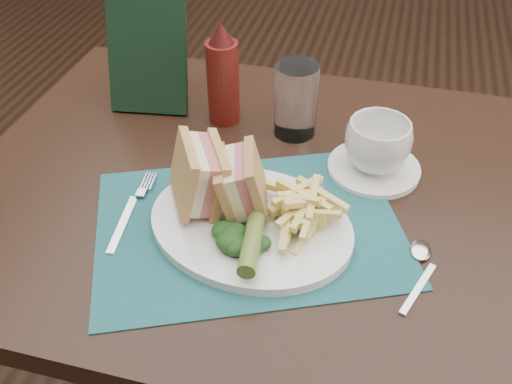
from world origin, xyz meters
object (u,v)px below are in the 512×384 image
plate (251,225)px  drinking_glass (296,100)px  check_presenter (147,48)px  placemat (249,226)px  ketchup_bottle (223,74)px  sandwich_half_b (227,182)px  table_main (247,324)px  saucer (374,168)px  sandwich_half_a (184,177)px  coffee_cup (378,145)px

plate → drinking_glass: size_ratio=2.31×
check_presenter → drinking_glass: bearing=-14.1°
placemat → ketchup_bottle: 0.31m
sandwich_half_b → ketchup_bottle: 0.26m
table_main → plate: plate is taller
check_presenter → sandwich_half_b: bearing=-58.1°
placemat → plate: bearing=-47.0°
sandwich_half_b → check_presenter: 0.36m
saucer → table_main: bearing=-158.6°
saucer → drinking_glass: 0.18m
table_main → ketchup_bottle: 0.50m
sandwich_half_b → drinking_glass: 0.25m
sandwich_half_b → check_presenter: bearing=114.6°
table_main → saucer: 0.43m
placemat → sandwich_half_b: size_ratio=4.66×
drinking_glass → ketchup_bottle: 0.14m
plate → ketchup_bottle: bearing=125.6°
plate → sandwich_half_b: (-0.04, 0.02, 0.06)m
saucer → check_presenter: check_presenter is taller
sandwich_half_a → coffee_cup: sandwich_half_a is taller
table_main → ketchup_bottle: ketchup_bottle is taller
table_main → drinking_glass: bearing=72.4°
drinking_glass → ketchup_bottle: (-0.13, 0.01, 0.03)m
sandwich_half_a → check_presenter: bearing=91.5°
table_main → placemat: bearing=-71.5°
sandwich_half_a → drinking_glass: 0.27m
table_main → sandwich_half_a: size_ratio=8.66×
table_main → placemat: placemat is taller
table_main → check_presenter: bearing=141.4°
placemat → check_presenter: size_ratio=1.87×
plate → sandwich_half_a: sandwich_half_a is taller
saucer → check_presenter: bearing=166.0°
sandwich_half_b → plate: bearing=-42.4°
coffee_cup → ketchup_bottle: bearing=162.9°
saucer → ketchup_bottle: size_ratio=0.81×
saucer → ketchup_bottle: 0.31m
table_main → placemat: 0.39m
ketchup_bottle → table_main: bearing=-62.9°
coffee_cup → check_presenter: bearing=166.0°
sandwich_half_a → drinking_glass: drinking_glass is taller
sandwich_half_b → saucer: sandwich_half_b is taller
sandwich_half_a → ketchup_bottle: size_ratio=0.56×
table_main → check_presenter: size_ratio=3.85×
drinking_glass → ketchup_bottle: size_ratio=0.70×
plate → check_presenter: size_ratio=1.28×
sandwich_half_a → sandwich_half_b: 0.06m
saucer → drinking_glass: bearing=152.3°
table_main → ketchup_bottle: bearing=117.1°
plate → coffee_cup: bearing=60.7°
placemat → sandwich_half_b: 0.07m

